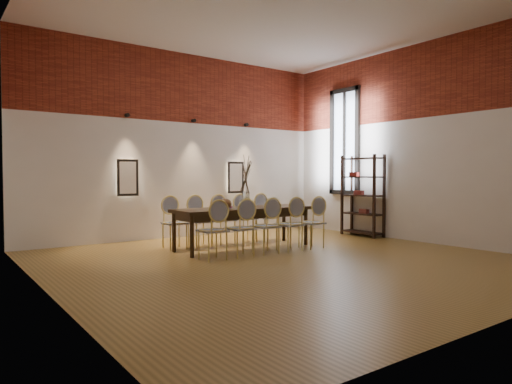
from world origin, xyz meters
TOP-DOWN VIEW (x-y plane):
  - floor at (0.00, 0.00)m, footprint 7.00×7.00m
  - ceiling at (0.00, 0.00)m, footprint 7.00×7.00m
  - wall_back at (0.00, 3.55)m, footprint 7.00×0.10m
  - wall_left at (-3.55, 0.00)m, footprint 0.10×7.00m
  - wall_right at (3.55, 0.00)m, footprint 0.10×7.00m
  - brick_band_back at (0.00, 3.48)m, footprint 7.00×0.02m
  - brick_band_left at (-3.48, 0.00)m, footprint 0.02×7.00m
  - brick_band_right at (3.48, 0.00)m, footprint 0.02×7.00m
  - niche_left at (-1.30, 3.45)m, footprint 0.36×0.06m
  - niche_right at (1.30, 3.45)m, footprint 0.36×0.06m
  - spot_fixture_left at (-1.30, 3.42)m, footprint 0.08×0.10m
  - spot_fixture_mid at (0.20, 3.42)m, footprint 0.08×0.10m
  - spot_fixture_right at (1.60, 3.42)m, footprint 0.08×0.10m
  - window_glass at (3.46, 2.00)m, footprint 0.02×0.78m
  - window_frame at (3.44, 2.00)m, footprint 0.08×0.90m
  - window_mullion at (3.44, 2.00)m, footprint 0.06×0.06m
  - dining_table at (0.14, 1.41)m, footprint 2.63×0.88m
  - chair_near_a at (-0.92, 0.72)m, footprint 0.45×0.45m
  - chair_near_b at (-0.40, 0.71)m, footprint 0.45×0.45m
  - chair_near_c at (0.13, 0.71)m, footprint 0.45×0.45m
  - chair_near_d at (0.65, 0.70)m, footprint 0.45×0.45m
  - chair_near_e at (1.17, 0.69)m, footprint 0.45×0.45m
  - chair_far_a at (-0.90, 2.12)m, footprint 0.45×0.45m
  - chair_far_b at (-0.38, 2.12)m, footprint 0.45×0.45m
  - chair_far_c at (0.15, 2.11)m, footprint 0.45×0.45m
  - chair_far_d at (0.67, 2.10)m, footprint 0.45×0.45m
  - chair_far_e at (1.19, 2.09)m, footprint 0.45×0.45m
  - vase at (0.20, 1.41)m, footprint 0.14×0.14m
  - dried_branches at (0.20, 1.41)m, footprint 0.50×0.50m
  - bowl at (-0.28, 1.36)m, footprint 0.24×0.24m
  - book at (-0.18, 1.57)m, footprint 0.26×0.18m
  - shelving_rack at (3.28, 1.30)m, footprint 0.40×1.01m

SIDE VIEW (x-z plane):
  - floor at x=0.00m, z-range -0.02..0.00m
  - dining_table at x=0.14m, z-range 0.00..0.75m
  - chair_near_a at x=-0.92m, z-range 0.00..0.94m
  - chair_near_b at x=-0.40m, z-range 0.00..0.94m
  - chair_near_c at x=0.13m, z-range 0.00..0.94m
  - chair_near_d at x=0.65m, z-range 0.00..0.94m
  - chair_near_e at x=1.17m, z-range 0.00..0.94m
  - chair_far_a at x=-0.90m, z-range 0.00..0.94m
  - chair_far_b at x=-0.38m, z-range 0.00..0.94m
  - chair_far_c at x=0.15m, z-range 0.00..0.94m
  - chair_far_d at x=0.67m, z-range 0.00..0.94m
  - chair_far_e at x=1.19m, z-range 0.00..0.94m
  - book at x=-0.18m, z-range 0.75..0.78m
  - bowl at x=-0.28m, z-range 0.75..0.93m
  - vase at x=0.20m, z-range 0.75..1.05m
  - shelving_rack at x=3.28m, z-range 0.00..1.80m
  - niche_left at x=-1.30m, z-range 0.97..1.63m
  - niche_right at x=1.30m, z-range 0.97..1.63m
  - dried_branches at x=0.20m, z-range 1.00..1.70m
  - wall_back at x=0.00m, z-range 0.00..4.00m
  - wall_left at x=-3.55m, z-range 0.00..4.00m
  - wall_right at x=3.55m, z-range 0.00..4.00m
  - window_glass at x=3.46m, z-range 0.96..3.34m
  - window_frame at x=3.44m, z-range 0.90..3.40m
  - window_mullion at x=3.44m, z-range 0.95..3.35m
  - spot_fixture_left at x=-1.30m, z-range 2.51..2.59m
  - spot_fixture_mid at x=0.20m, z-range 2.51..2.59m
  - spot_fixture_right at x=1.60m, z-range 2.51..2.59m
  - brick_band_back at x=0.00m, z-range 2.50..4.00m
  - brick_band_left at x=-3.48m, z-range 2.50..4.00m
  - brick_band_right at x=3.48m, z-range 2.50..4.00m
  - ceiling at x=0.00m, z-range 4.00..4.02m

